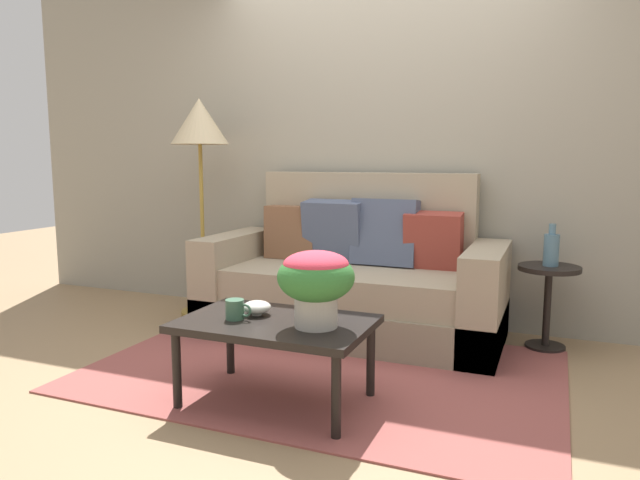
% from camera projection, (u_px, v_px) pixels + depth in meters
% --- Properties ---
extents(ground_plane, '(14.00, 14.00, 0.00)m').
position_uv_depth(ground_plane, '(321.00, 373.00, 3.26)').
color(ground_plane, '#997A56').
extents(wall_back, '(6.40, 0.12, 2.87)m').
position_uv_depth(wall_back, '(387.00, 124.00, 4.21)').
color(wall_back, gray).
rests_on(wall_back, ground).
extents(area_rug, '(2.55, 1.71, 0.01)m').
position_uv_depth(area_rug, '(323.00, 370.00, 3.28)').
color(area_rug, '#994C47').
rests_on(area_rug, ground).
extents(couch, '(1.99, 0.88, 1.09)m').
position_uv_depth(couch, '(353.00, 283.00, 3.97)').
color(couch, gray).
rests_on(couch, ground).
extents(coffee_table, '(0.91, 0.59, 0.42)m').
position_uv_depth(coffee_table, '(276.00, 329.00, 2.81)').
color(coffee_table, black).
rests_on(coffee_table, ground).
extents(side_table, '(0.37, 0.37, 0.53)m').
position_uv_depth(side_table, '(548.00, 292.00, 3.62)').
color(side_table, black).
rests_on(side_table, ground).
extents(floor_lamp, '(0.43, 0.43, 1.63)m').
position_uv_depth(floor_lamp, '(200.00, 135.00, 4.31)').
color(floor_lamp, olive).
rests_on(floor_lamp, ground).
extents(potted_plant, '(0.36, 0.36, 0.35)m').
position_uv_depth(potted_plant, '(316.00, 278.00, 2.66)').
color(potted_plant, '#B7B2A8').
rests_on(potted_plant, coffee_table).
extents(coffee_mug, '(0.14, 0.09, 0.10)m').
position_uv_depth(coffee_mug, '(235.00, 309.00, 2.81)').
color(coffee_mug, '#3D664C').
rests_on(coffee_mug, coffee_table).
extents(snack_bowl, '(0.14, 0.14, 0.07)m').
position_uv_depth(snack_bowl, '(257.00, 307.00, 2.89)').
color(snack_bowl, silver).
rests_on(snack_bowl, coffee_table).
extents(table_vase, '(0.09, 0.09, 0.26)m').
position_uv_depth(table_vase, '(551.00, 249.00, 3.58)').
color(table_vase, slate).
rests_on(table_vase, side_table).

